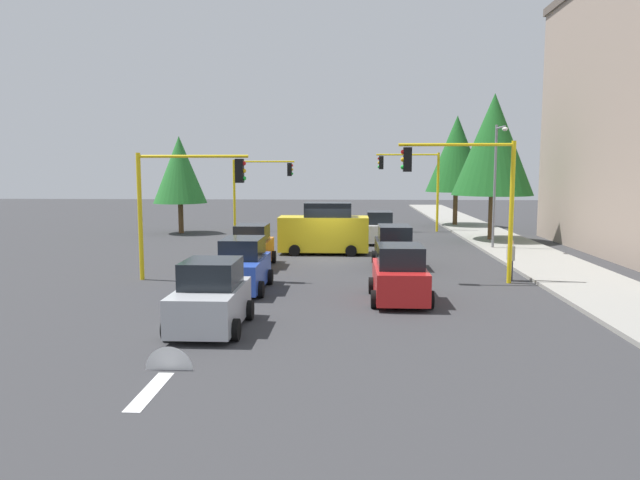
{
  "coord_description": "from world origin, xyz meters",
  "views": [
    {
      "loc": [
        29.91,
        1.09,
        4.55
      ],
      "look_at": [
        1.81,
        -0.32,
        1.2
      ],
      "focal_mm": 33.41,
      "sensor_mm": 36.0,
      "label": 1
    }
  ],
  "objects_px": {
    "car_blue": "(242,267)",
    "car_orange": "(252,248)",
    "traffic_signal_near_left": "(466,183)",
    "tree_roadside_mid": "(494,145)",
    "car_red": "(399,275)",
    "tree_opposite_side": "(180,170)",
    "traffic_signal_far_left": "(413,176)",
    "car_silver": "(211,298)",
    "street_lamp_curbside": "(497,173)",
    "car_black": "(394,248)",
    "pedestrian_crossing": "(511,259)",
    "tree_roadside_far": "(457,154)",
    "traffic_signal_near_right": "(185,190)",
    "delivery_van_yellow": "(324,230)",
    "car_white": "(379,229)",
    "traffic_signal_far_right": "(259,180)"
  },
  "relations": [
    {
      "from": "tree_opposite_side",
      "to": "traffic_signal_near_right",
      "type": "bearing_deg",
      "value": 16.63
    },
    {
      "from": "tree_roadside_mid",
      "to": "delivery_van_yellow",
      "type": "bearing_deg",
      "value": -59.73
    },
    {
      "from": "car_silver",
      "to": "car_white",
      "type": "bearing_deg",
      "value": 164.17
    },
    {
      "from": "traffic_signal_far_right",
      "to": "street_lamp_curbside",
      "type": "height_order",
      "value": "street_lamp_curbside"
    },
    {
      "from": "traffic_signal_near_left",
      "to": "car_white",
      "type": "bearing_deg",
      "value": -167.83
    },
    {
      "from": "car_black",
      "to": "pedestrian_crossing",
      "type": "distance_m",
      "value": 5.51
    },
    {
      "from": "tree_opposite_side",
      "to": "delivery_van_yellow",
      "type": "xyz_separation_m",
      "value": [
        10.0,
        10.72,
        -3.22
      ]
    },
    {
      "from": "tree_roadside_far",
      "to": "tree_roadside_mid",
      "type": "relative_size",
      "value": 0.95
    },
    {
      "from": "tree_roadside_far",
      "to": "car_orange",
      "type": "height_order",
      "value": "tree_roadside_far"
    },
    {
      "from": "tree_roadside_far",
      "to": "car_red",
      "type": "bearing_deg",
      "value": -13.65
    },
    {
      "from": "tree_opposite_side",
      "to": "tree_roadside_mid",
      "type": "relative_size",
      "value": 0.75
    },
    {
      "from": "car_white",
      "to": "car_red",
      "type": "bearing_deg",
      "value": -0.31
    },
    {
      "from": "traffic_signal_far_left",
      "to": "car_black",
      "type": "bearing_deg",
      "value": -8.88
    },
    {
      "from": "tree_opposite_side",
      "to": "car_orange",
      "type": "height_order",
      "value": "tree_opposite_side"
    },
    {
      "from": "tree_roadside_far",
      "to": "car_black",
      "type": "relative_size",
      "value": 2.14
    },
    {
      "from": "tree_roadside_mid",
      "to": "car_silver",
      "type": "height_order",
      "value": "tree_roadside_mid"
    },
    {
      "from": "traffic_signal_far_left",
      "to": "traffic_signal_near_left",
      "type": "bearing_deg",
      "value": -0.04
    },
    {
      "from": "pedestrian_crossing",
      "to": "delivery_van_yellow",
      "type": "bearing_deg",
      "value": -133.22
    },
    {
      "from": "tree_roadside_mid",
      "to": "car_black",
      "type": "height_order",
      "value": "tree_roadside_mid"
    },
    {
      "from": "traffic_signal_near_left",
      "to": "car_red",
      "type": "height_order",
      "value": "traffic_signal_near_left"
    },
    {
      "from": "traffic_signal_far_left",
      "to": "tree_roadside_mid",
      "type": "distance_m",
      "value": 7.64
    },
    {
      "from": "street_lamp_curbside",
      "to": "car_white",
      "type": "relative_size",
      "value": 1.85
    },
    {
      "from": "car_orange",
      "to": "tree_roadside_mid",
      "type": "bearing_deg",
      "value": 127.88
    },
    {
      "from": "car_white",
      "to": "car_orange",
      "type": "bearing_deg",
      "value": -34.22
    },
    {
      "from": "car_red",
      "to": "tree_roadside_mid",
      "type": "bearing_deg",
      "value": 157.71
    },
    {
      "from": "tree_roadside_mid",
      "to": "car_red",
      "type": "bearing_deg",
      "value": -22.29
    },
    {
      "from": "car_white",
      "to": "car_black",
      "type": "xyz_separation_m",
      "value": [
        9.25,
        0.25,
        0.0
      ]
    },
    {
      "from": "tree_roadside_far",
      "to": "traffic_signal_near_left",
      "type": "bearing_deg",
      "value": -9.01
    },
    {
      "from": "traffic_signal_near_right",
      "to": "car_blue",
      "type": "xyz_separation_m",
      "value": [
        1.96,
        2.68,
        -2.82
      ]
    },
    {
      "from": "street_lamp_curbside",
      "to": "car_black",
      "type": "bearing_deg",
      "value": -45.47
    },
    {
      "from": "pedestrian_crossing",
      "to": "traffic_signal_far_right",
      "type": "bearing_deg",
      "value": -145.66
    },
    {
      "from": "tree_roadside_far",
      "to": "car_white",
      "type": "bearing_deg",
      "value": -30.73
    },
    {
      "from": "car_blue",
      "to": "pedestrian_crossing",
      "type": "bearing_deg",
      "value": 103.15
    },
    {
      "from": "street_lamp_curbside",
      "to": "tree_roadside_mid",
      "type": "relative_size",
      "value": 0.76
    },
    {
      "from": "street_lamp_curbside",
      "to": "tree_roadside_mid",
      "type": "bearing_deg",
      "value": 169.67
    },
    {
      "from": "traffic_signal_near_left",
      "to": "car_black",
      "type": "height_order",
      "value": "traffic_signal_near_left"
    },
    {
      "from": "traffic_signal_far_left",
      "to": "car_blue",
      "type": "relative_size",
      "value": 1.45
    },
    {
      "from": "car_silver",
      "to": "car_blue",
      "type": "distance_m",
      "value": 5.48
    },
    {
      "from": "tree_opposite_side",
      "to": "car_orange",
      "type": "distance_m",
      "value": 16.72
    },
    {
      "from": "car_blue",
      "to": "car_orange",
      "type": "bearing_deg",
      "value": -174.31
    },
    {
      "from": "car_silver",
      "to": "car_orange",
      "type": "distance_m",
      "value": 10.96
    },
    {
      "from": "traffic_signal_far_right",
      "to": "tree_roadside_mid",
      "type": "bearing_deg",
      "value": 69.0
    },
    {
      "from": "car_silver",
      "to": "traffic_signal_near_right",
      "type": "bearing_deg",
      "value": -159.63
    },
    {
      "from": "tree_roadside_mid",
      "to": "car_orange",
      "type": "xyz_separation_m",
      "value": [
        10.5,
        -13.49,
        -5.18
      ]
    },
    {
      "from": "traffic_signal_far_right",
      "to": "car_black",
      "type": "height_order",
      "value": "traffic_signal_far_right"
    },
    {
      "from": "tree_roadside_far",
      "to": "car_red",
      "type": "distance_m",
      "value": 28.72
    },
    {
      "from": "traffic_signal_near_left",
      "to": "tree_roadside_mid",
      "type": "relative_size",
      "value": 0.61
    },
    {
      "from": "traffic_signal_far_left",
      "to": "car_silver",
      "type": "distance_m",
      "value": 28.92
    },
    {
      "from": "traffic_signal_near_left",
      "to": "street_lamp_curbside",
      "type": "distance_m",
      "value": 10.24
    },
    {
      "from": "pedestrian_crossing",
      "to": "tree_roadside_far",
      "type": "bearing_deg",
      "value": 175.57
    }
  ]
}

